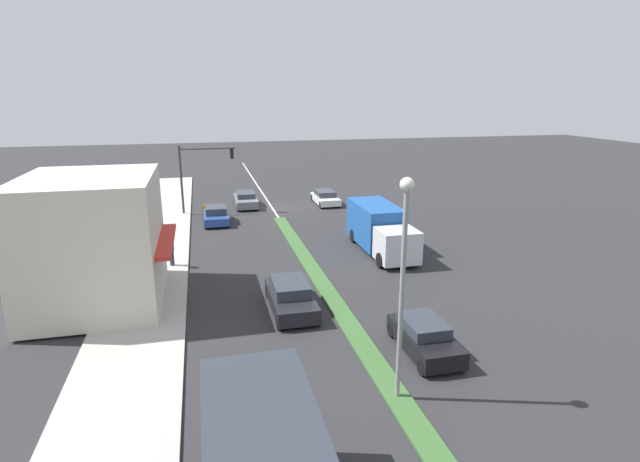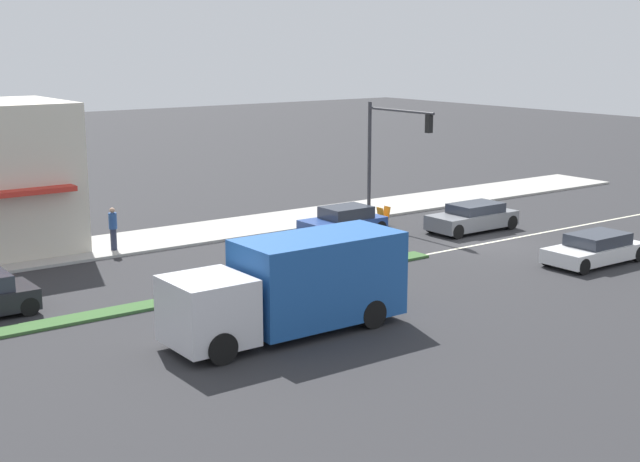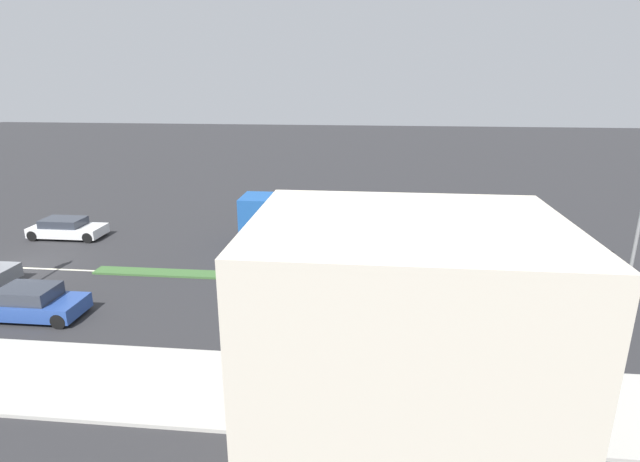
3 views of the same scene
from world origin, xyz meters
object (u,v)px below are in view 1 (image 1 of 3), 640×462
at_px(pedestrian, 171,250).
at_px(sedan_dark, 291,297).
at_px(street_lamp, 403,263).
at_px(warning_aframe_sign, 205,210).
at_px(van_white, 325,198).
at_px(suv_black, 424,337).
at_px(suv_grey, 246,200).
at_px(traffic_signal_main, 198,167).
at_px(coupe_blue, 216,215).
at_px(delivery_truck, 380,228).

xyz_separation_m(pedestrian, sedan_dark, (-5.69, 7.45, -0.41)).
xyz_separation_m(street_lamp, warning_aframe_sign, (5.80, -28.04, -4.35)).
height_order(van_white, suv_black, suv_black).
bearing_deg(suv_black, suv_grey, -80.98).
bearing_deg(suv_grey, suv_black, 99.02).
xyz_separation_m(warning_aframe_sign, sedan_dark, (-3.60, 20.27, 0.23)).
height_order(warning_aframe_sign, sedan_dark, sedan_dark).
bearing_deg(suv_grey, traffic_signal_main, 24.85).
distance_m(pedestrian, suv_grey, 16.21).
distance_m(traffic_signal_main, sedan_dark, 21.42).
relative_size(pedestrian, warning_aframe_sign, 2.13).
relative_size(street_lamp, pedestrian, 4.13).
distance_m(warning_aframe_sign, van_white, 10.94).
relative_size(suv_black, sedan_dark, 0.87).
bearing_deg(suv_grey, street_lamp, 94.14).
bearing_deg(coupe_blue, pedestrian, 73.55).
relative_size(pedestrian, coupe_blue, 0.47).
bearing_deg(traffic_signal_main, warning_aframe_sign, 121.63).
distance_m(street_lamp, van_white, 30.52).
height_order(delivery_truck, suv_grey, delivery_truck).
bearing_deg(van_white, suv_black, 84.11).
relative_size(traffic_signal_main, suv_black, 1.47).
relative_size(traffic_signal_main, delivery_truck, 0.75).
bearing_deg(warning_aframe_sign, suv_grey, -146.83).
distance_m(coupe_blue, sedan_dark, 17.48).
height_order(traffic_signal_main, warning_aframe_sign, traffic_signal_main).
bearing_deg(traffic_signal_main, suv_grey, -155.15).
xyz_separation_m(street_lamp, pedestrian, (7.89, -15.22, -3.71)).
height_order(warning_aframe_sign, suv_black, suv_black).
xyz_separation_m(pedestrian, suv_black, (-10.09, 12.54, -0.44)).
xyz_separation_m(traffic_signal_main, suv_black, (-8.32, 25.90, -3.28)).
bearing_deg(warning_aframe_sign, delivery_truck, 130.61).
xyz_separation_m(warning_aframe_sign, delivery_truck, (-10.80, 12.59, 1.04)).
relative_size(delivery_truck, coupe_blue, 1.96).
relative_size(warning_aframe_sign, delivery_truck, 0.11).
xyz_separation_m(street_lamp, suv_black, (-2.20, -2.67, -4.15)).
relative_size(traffic_signal_main, van_white, 1.31).
bearing_deg(street_lamp, van_white, -99.52).
relative_size(pedestrian, delivery_truck, 0.24).
xyz_separation_m(suv_black, sedan_dark, (4.40, -5.09, 0.03)).
bearing_deg(traffic_signal_main, delivery_truck, 130.29).
height_order(delivery_truck, sedan_dark, delivery_truck).
bearing_deg(pedestrian, suv_black, 128.82).
xyz_separation_m(traffic_signal_main, van_white, (-11.12, -1.25, -3.32)).
bearing_deg(coupe_blue, suv_black, 107.86).
bearing_deg(warning_aframe_sign, traffic_signal_main, -58.37).
height_order(pedestrian, warning_aframe_sign, pedestrian).
distance_m(pedestrian, delivery_truck, 12.90).
bearing_deg(sedan_dark, traffic_signal_main, -79.32).
bearing_deg(sedan_dark, coupe_blue, -80.78).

